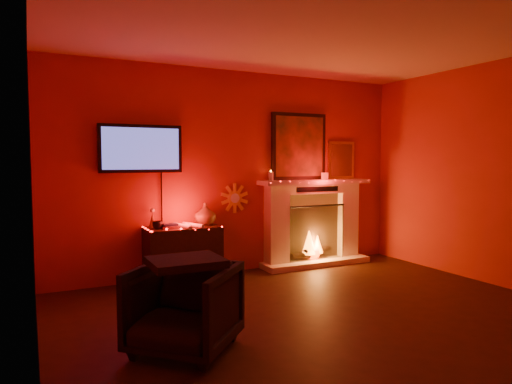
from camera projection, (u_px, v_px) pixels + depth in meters
room at (356, 179)px, 3.92m from camera, size 5.00×5.00×5.00m
fireplace at (312, 214)px, 6.61m from camera, size 1.72×0.40×2.18m
tv at (141, 149)px, 5.51m from camera, size 1.00×0.07×1.24m
sunburst_clock at (235, 198)px, 6.14m from camera, size 0.40×0.03×0.40m
console_table at (184, 251)px, 5.64m from camera, size 0.91×0.52×0.97m
armchair at (184, 308)px, 3.59m from camera, size 1.07×1.07×0.70m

